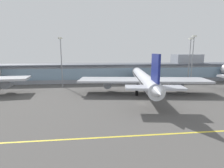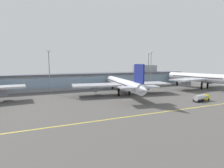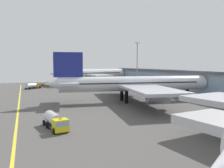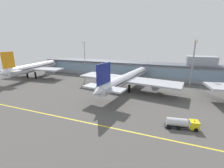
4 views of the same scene
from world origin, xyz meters
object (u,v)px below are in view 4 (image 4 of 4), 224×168
object	(u,v)px
service_truck_far	(183,123)
apron_light_mast_east	(194,57)
airliner_near_right	(127,79)
airliner_near_left	(34,68)
apron_light_mast_west	(85,54)
apron_light_mast_centre	(193,57)

from	to	relation	value
service_truck_far	apron_light_mast_east	xyz separation A→B (m)	(6.43, 49.44, 14.06)
airliner_near_right	apron_light_mast_east	xyz separation A→B (m)	(31.01, 20.77, 9.69)
service_truck_far	airliner_near_left	bearing A→B (deg)	150.39
airliner_near_left	airliner_near_right	world-z (taller)	airliner_near_left
service_truck_far	apron_light_mast_west	xyz separation A→B (m)	(-59.43, 47.38, 13.80)
apron_light_mast_centre	apron_light_mast_west	bearing A→B (deg)	178.25
apron_light_mast_centre	service_truck_far	bearing A→B (deg)	-97.12
apron_light_mast_west	apron_light_mast_east	xyz separation A→B (m)	(65.86, 2.06, 0.26)
apron_light_mast_west	apron_light_mast_centre	bearing A→B (deg)	-1.75
airliner_near_left	apron_light_mast_west	xyz separation A→B (m)	(31.13, 14.57, 8.61)
apron_light_mast_centre	airliner_near_left	bearing A→B (deg)	-172.55
airliner_near_right	service_truck_far	distance (m)	38.01
airliner_near_left	airliner_near_right	size ratio (longest dim) A/B	0.87
airliner_near_right	apron_light_mast_centre	xyz separation A→B (m)	(30.25, 16.72, 10.17)
airliner_near_right	apron_light_mast_east	size ratio (longest dim) A/B	2.43
airliner_near_left	apron_light_mast_west	bearing A→B (deg)	-70.73
airliner_near_left	apron_light_mast_east	bearing A→B (deg)	-86.08
apron_light_mast_east	apron_light_mast_west	bearing A→B (deg)	-178.21
apron_light_mast_west	service_truck_far	bearing A→B (deg)	-38.56
apron_light_mast_centre	apron_light_mast_east	size ratio (longest dim) A/B	1.04
service_truck_far	apron_light_mast_centre	distance (m)	48.00
airliner_near_left	apron_light_mast_east	size ratio (longest dim) A/B	2.12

